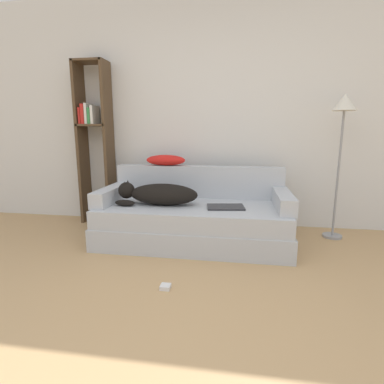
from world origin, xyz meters
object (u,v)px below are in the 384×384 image
Objects in this scene: bookshelf at (94,136)px; power_adapter at (165,287)px; dog at (159,194)px; laptop at (226,207)px; couch at (193,224)px; throw_pillow at (166,160)px; floor_lamp at (343,120)px.

bookshelf is 26.48× the size of power_adapter.
dog is at bearing -32.51° from bookshelf.
dog is 0.69m from laptop.
couch is at bearing 157.06° from laptop.
throw_pillow reaches higher than power_adapter.
couch is 1.00m from power_adapter.
dog is 0.42× the size of bookshelf.
bookshelf is at bearing 157.02° from couch.
floor_lamp reaches higher than dog.
throw_pillow is 0.23× the size of bookshelf.
bookshelf is at bearing 150.34° from laptop.
laptop is (0.68, -0.03, -0.10)m from dog.
throw_pillow is 6.12× the size of power_adapter.
couch is 4.25× the size of throw_pillow.
power_adapter is (-0.06, -0.98, -0.18)m from couch.
dog is 1.09m from power_adapter.
couch is 0.47m from dog.
couch is 0.82m from throw_pillow.
laptop is at bearing -33.69° from throw_pillow.
laptop is (0.33, -0.09, 0.21)m from couch.
dog reaches higher than laptop.
couch is 1.85m from floor_lamp.
bookshelf is (-0.97, 0.62, 0.57)m from dog.
floor_lamp is (2.79, -0.18, 0.16)m from bookshelf.
floor_lamp is (1.83, 0.44, 0.74)m from dog.
bookshelf is (-1.65, 0.65, 0.67)m from laptop.
throw_pillow is 0.99m from bookshelf.
throw_pillow is at bearing 134.48° from couch.
throw_pillow is 1.91m from floor_lamp.
dog is at bearing 169.36° from laptop.
bookshelf is at bearing 176.32° from floor_lamp.
laptop is 1.49m from floor_lamp.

